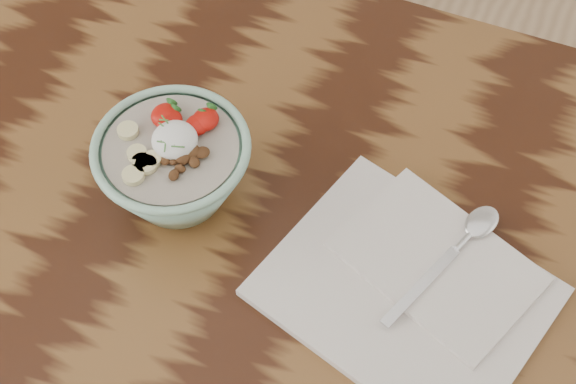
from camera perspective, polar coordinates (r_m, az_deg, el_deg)
name	(u,v)px	position (r cm, az deg, el deg)	size (l,w,h in cm)	color
table	(275,296)	(98.10, -0.90, -7.39)	(160.00, 90.00, 75.00)	#35190D
breakfast_bowl	(175,166)	(90.21, -8.06, 1.86)	(17.46, 17.46, 11.76)	#94C7AD
napkin	(412,285)	(88.50, 8.80, -6.57)	(33.79, 30.08, 1.75)	silver
spoon	(467,237)	(90.87, 12.61, -3.17)	(9.14, 18.97, 1.02)	silver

